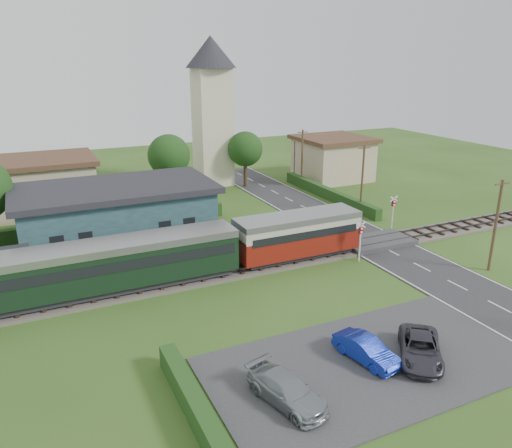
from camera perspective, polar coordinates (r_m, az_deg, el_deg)
name	(u,v)px	position (r m, az deg, el deg)	size (l,w,h in m)	color
ground	(285,274)	(37.21, 3.29, -5.68)	(120.00, 120.00, 0.00)	#2D4C19
railway_track	(272,263)	(38.78, 1.89, -4.44)	(76.00, 3.20, 0.49)	#4C443D
road	(392,252)	(42.56, 15.24, -3.10)	(6.00, 70.00, 0.05)	#28282B
car_park	(368,364)	(27.70, 12.73, -15.32)	(17.00, 9.00, 0.08)	#333335
crossing_deck	(376,242)	(43.91, 13.60, -2.00)	(6.20, 3.40, 0.45)	#333335
platform	(134,268)	(38.55, -13.76, -4.96)	(30.00, 3.00, 0.45)	gray
equipment_hut	(13,268)	(37.48, -25.99, -4.56)	(2.30, 2.30, 2.55)	beige
station_building	(117,216)	(43.08, -15.63, 0.91)	(16.00, 9.00, 5.30)	#263F4A
train	(71,271)	(34.36, -20.40, -5.07)	(43.20, 2.90, 3.40)	#232328
church_tower	(212,101)	(61.74, -5.07, 13.85)	(6.00, 6.00, 17.60)	beige
house_west	(42,184)	(56.14, -23.26, 4.23)	(10.80, 8.80, 5.50)	tan
house_east	(333,158)	(66.05, 8.76, 7.51)	(8.80, 8.80, 5.50)	tan
hedge_carpark	(195,407)	(23.63, -6.99, -20.01)	(0.80, 9.00, 1.20)	#193814
hedge_roadside	(328,194)	(56.92, 8.24, 3.47)	(0.80, 18.00, 1.20)	#193814
hedge_station	(110,223)	(47.95, -16.39, 0.06)	(22.00, 0.80, 1.30)	#193814
tree_b	(169,156)	(55.59, -9.93, 7.70)	(4.60, 4.60, 7.34)	#332316
tree_c	(245,149)	(60.83, -1.24, 8.55)	(4.20, 4.20, 6.78)	#332316
utility_pole_b	(496,225)	(40.40, 25.71, -0.07)	(1.40, 0.22, 7.00)	#473321
utility_pole_c	(362,179)	(51.45, 12.05, 5.11)	(1.40, 0.22, 7.00)	#473321
utility_pole_d	(302,158)	(61.19, 5.28, 7.56)	(1.40, 0.22, 7.00)	#473321
crossing_signal_near	(361,236)	(39.37, 11.86, -1.31)	(0.84, 0.28, 3.28)	silver
crossing_signal_far	(393,208)	(47.26, 15.41, 1.78)	(0.84, 0.28, 3.28)	silver
streetlamp_east	(295,154)	(66.43, 4.43, 7.94)	(0.30, 0.30, 5.15)	#3F3F47
car_on_road	(323,211)	(50.52, 7.64, 1.53)	(1.26, 3.13, 1.06)	navy
car_park_blue	(366,350)	(27.54, 12.47, -13.86)	(1.34, 3.84, 1.26)	#1228A1
car_park_silver	(287,390)	(24.22, 3.54, -18.43)	(1.79, 4.40, 1.28)	gray
car_park_dark	(420,349)	(28.38, 18.28, -13.37)	(2.08, 4.52, 1.26)	#34323C
pedestrian_near	(244,237)	(40.75, -1.40, -1.50)	(0.60, 0.40, 1.66)	gray
pedestrian_far	(68,266)	(37.14, -20.71, -4.56)	(0.96, 0.75, 1.98)	gray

